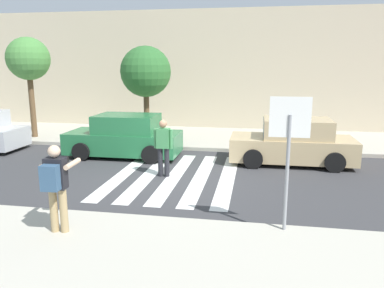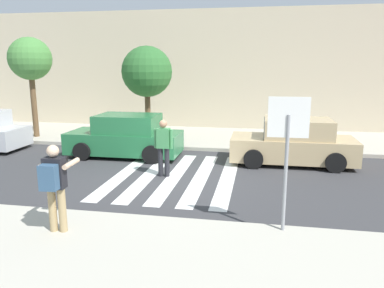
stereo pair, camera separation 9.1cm
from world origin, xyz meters
TOP-DOWN VIEW (x-y plane):
  - ground_plane at (0.00, 0.00)m, footprint 120.00×120.00m
  - sidewalk_far at (0.00, 6.00)m, footprint 60.00×4.80m
  - building_facade_far at (0.00, 10.40)m, footprint 56.00×4.00m
  - crosswalk_stripe_0 at (-1.60, 0.20)m, footprint 0.44×5.20m
  - crosswalk_stripe_1 at (-0.80, 0.20)m, footprint 0.44×5.20m
  - crosswalk_stripe_2 at (0.00, 0.20)m, footprint 0.44×5.20m
  - crosswalk_stripe_3 at (0.80, 0.20)m, footprint 0.44×5.20m
  - crosswalk_stripe_4 at (1.60, 0.20)m, footprint 0.44×5.20m
  - stop_sign at (3.01, -3.41)m, footprint 0.76×0.08m
  - photographer_with_backpack at (-1.31, -4.28)m, footprint 0.61×0.86m
  - pedestrian_crossing at (-0.32, 0.10)m, footprint 0.58×0.25m
  - parked_car_green at (-2.33, 2.30)m, footprint 4.10×1.92m
  - parked_car_tan at (3.64, 2.30)m, footprint 4.10×1.92m
  - street_tree_west at (-7.40, 4.56)m, footprint 1.84×1.84m
  - street_tree_center at (-2.28, 4.96)m, footprint 2.14×2.14m

SIDE VIEW (x-z plane):
  - ground_plane at x=0.00m, z-range 0.00..0.00m
  - crosswalk_stripe_0 at x=-1.60m, z-range 0.00..0.01m
  - crosswalk_stripe_1 at x=-0.80m, z-range 0.00..0.01m
  - crosswalk_stripe_2 at x=0.00m, z-range 0.00..0.01m
  - crosswalk_stripe_3 at x=0.80m, z-range 0.00..0.01m
  - crosswalk_stripe_4 at x=1.60m, z-range 0.00..0.01m
  - sidewalk_far at x=0.00m, z-range 0.00..0.14m
  - parked_car_green at x=-2.33m, z-range -0.05..1.50m
  - parked_car_tan at x=3.64m, z-range -0.05..1.50m
  - pedestrian_crossing at x=-0.32m, z-range 0.11..1.84m
  - photographer_with_backpack at x=-1.31m, z-range 0.31..2.03m
  - stop_sign at x=3.01m, z-range 0.74..3.35m
  - building_facade_far at x=0.00m, z-range 0.00..5.99m
  - street_tree_center at x=-2.28m, z-range 1.03..4.98m
  - street_tree_west at x=-7.40m, z-range 1.34..5.68m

